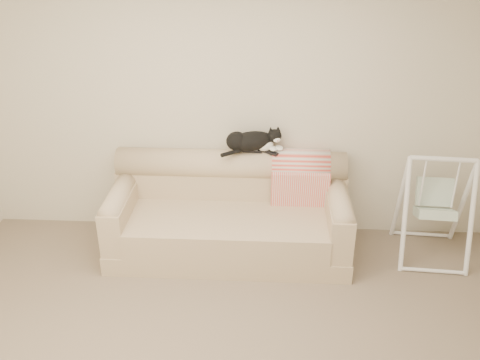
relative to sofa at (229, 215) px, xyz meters
The scene contains 7 objects.
room_shell 2.00m from the sofa, 87.25° to the right, with size 5.04×4.04×2.60m.
sofa is the anchor object (origin of this frame).
remote_a 0.64m from the sofa, 49.87° to the left, with size 0.18×0.06×0.03m.
remote_b 0.70m from the sofa, 30.91° to the left, with size 0.16×0.14×0.02m.
tuxedo_cat 0.73m from the sofa, 49.79° to the left, with size 0.58×0.36×0.23m.
throw_blanket 0.79m from the sofa, 19.20° to the left, with size 0.54×0.38×0.58m.
baby_swing 1.87m from the sofa, ahead, with size 0.65×0.69×1.01m.
Camera 1 is at (0.26, -2.69, 2.90)m, focal length 40.00 mm.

